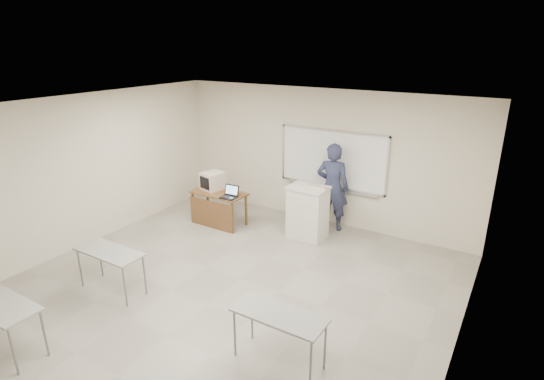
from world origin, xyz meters
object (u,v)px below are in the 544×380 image
Objects in this scene: laptop at (230,195)px; keyboard at (317,186)px; podium at (308,212)px; instructor_desk at (216,204)px; whiteboard at (332,160)px; mouse at (231,198)px; presenter at (332,187)px; crt_monitor at (213,181)px.

keyboard is at bearing 15.29° from laptop.
laptop is (-1.61, -0.55, 0.25)m from podium.
instructor_desk is at bearing -164.10° from podium.
keyboard reaches higher than podium.
whiteboard is 7.31× the size of laptop.
instructor_desk is at bearing 166.12° from mouse.
whiteboard is 2.22× the size of podium.
presenter is at bearing -61.45° from whiteboard.
instructor_desk is at bearing -156.90° from keyboard.
podium is at bearing 58.15° from presenter.
laptop is 0.18× the size of presenter.
laptop is at bearing -160.13° from podium.
mouse is at bearing 25.15° from presenter.
podium is (2.01, 0.53, 0.05)m from instructor_desk.
instructor_desk is (-2.10, -1.48, -0.97)m from whiteboard.
laptop is at bearing -1.23° from instructor_desk.
laptop is at bearing 22.15° from presenter.
instructor_desk is at bearing 16.98° from presenter.
instructor_desk is 0.50m from laptop.
whiteboard is 0.61m from presenter.
keyboard is at bearing 27.41° from podium.
keyboard is at bearing 21.93° from crt_monitor.
presenter is (1.86, 1.20, 0.16)m from laptop.
laptop is 0.13m from mouse.
presenter is (0.16, -0.29, -0.51)m from whiteboard.
keyboard reaches higher than laptop.
laptop reaches higher than instructor_desk.
laptop is (0.40, -0.02, 0.30)m from instructor_desk.
crt_monitor is 4.72× the size of mouse.
laptop is at bearing 137.02° from mouse.
podium is at bearing 19.07° from mouse.
keyboard is 0.61m from presenter.
crt_monitor reaches higher than laptop.
podium is at bearing 20.66° from crt_monitor.
presenter is at bearing 28.62° from instructor_desk.
podium is at bearing 15.82° from instructor_desk.
whiteboard is 1.32m from podium.
crt_monitor is 2.44m from keyboard.
mouse is (0.09, -0.08, -0.04)m from laptop.
whiteboard is 2.36m from laptop.
podium is at bearing 14.62° from laptop.
presenter is (2.51, 0.95, 0.02)m from crt_monitor.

